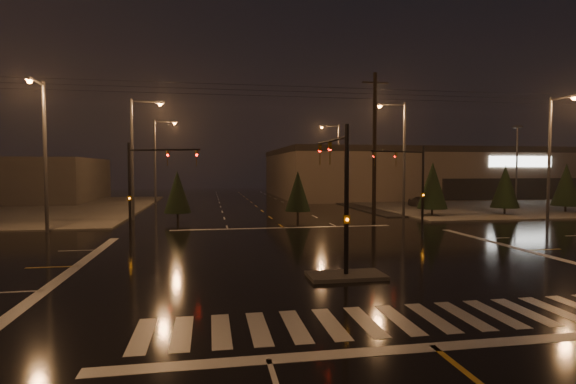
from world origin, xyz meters
The scene contains 24 objects.
ground centered at (0.00, 0.00, 0.00)m, with size 140.00×140.00×0.00m, color black.
sidewalk_ne centered at (30.00, 30.00, 0.06)m, with size 36.00×36.00×0.12m, color #4A4842.
median_island centered at (0.00, -4.00, 0.07)m, with size 3.00×1.60×0.15m, color #4A4842.
crosswalk centered at (0.00, -9.00, 0.01)m, with size 15.00×2.60×0.01m, color beige.
stop_bar_near centered at (0.00, -11.00, 0.01)m, with size 16.00×0.50×0.01m, color beige.
stop_bar_far centered at (0.00, 11.00, 0.01)m, with size 16.00×0.50×0.01m, color beige.
parking_lot centered at (35.00, 28.00, 0.04)m, with size 50.00×24.00×0.08m, color black.
retail_building centered at (35.00, 45.99, 3.84)m, with size 60.20×28.30×7.20m.
signal_mast_median centered at (0.00, -3.07, 3.75)m, with size 0.25×4.59×6.00m.
signal_mast_ne centered at (9.50, 10.14, 3.79)m, with size 4.84×1.86×6.00m.
signal_mast_nw centered at (-9.50, 10.14, 3.79)m, with size 4.84×1.86×6.00m.
streetlight_1 centered at (-11.18, 18.00, 5.80)m, with size 2.77×0.32×10.00m.
streetlight_2 centered at (-11.18, 34.00, 5.80)m, with size 2.77×0.32×10.00m.
streetlight_3 centered at (11.18, 16.00, 5.80)m, with size 2.77×0.32×10.00m.
streetlight_4 centered at (11.18, 36.00, 5.80)m, with size 2.77×0.32×10.00m.
streetlight_5 centered at (-16.00, 11.18, 5.80)m, with size 0.32×2.77×10.00m.
streetlight_6 centered at (22.00, 11.18, 5.80)m, with size 0.32×2.77×10.00m.
utility_pole_1 centered at (8.00, 14.00, 6.13)m, with size 2.20×0.32×12.00m.
conifer_0 centered at (14.42, 16.42, 2.77)m, with size 2.66×2.66×4.85m.
conifer_1 centered at (21.45, 16.16, 2.64)m, with size 2.49×2.49×4.58m.
conifer_2 centered at (28.58, 17.01, 2.74)m, with size 2.62×2.62×4.79m.
conifer_3 centered at (-7.78, 16.34, 2.39)m, with size 2.17×2.17×4.09m.
conifer_4 centered at (2.08, 16.15, 2.38)m, with size 2.15×2.15×4.07m.
car_parked centered at (17.75, 24.48, 0.65)m, with size 1.53×3.81×1.30m, color black.
Camera 1 is at (-5.28, -20.77, 4.28)m, focal length 28.00 mm.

